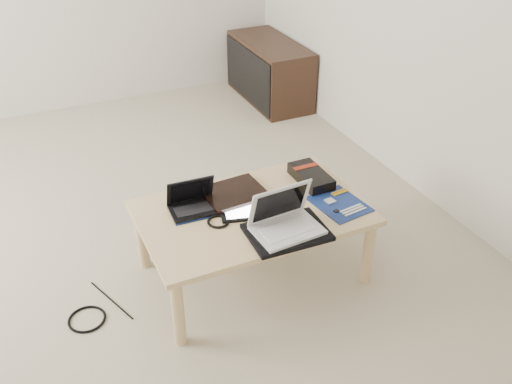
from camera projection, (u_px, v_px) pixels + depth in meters
name	position (u px, v px, depth m)	size (l,w,h in m)	color
ground	(99.00, 244.00, 3.22)	(4.00, 4.00, 0.00)	#B4A692
coffee_table	(253.00, 218.00, 2.82)	(1.10, 0.70, 0.40)	tan
media_cabinet	(269.00, 71.00, 4.82)	(0.41, 0.90, 0.50)	#342215
book	(234.00, 194.00, 2.90)	(0.32, 0.27, 0.03)	black
netbook	(193.00, 204.00, 2.78)	(0.24, 0.18, 0.16)	black
tablet	(243.00, 211.00, 2.78)	(0.26, 0.23, 0.01)	black
remote	(265.00, 202.00, 2.84)	(0.07, 0.20, 0.02)	silver
neoprene_sleeve	(287.00, 232.00, 2.63)	(0.37, 0.27, 0.02)	black
white_laptop	(285.00, 221.00, 2.61)	(0.32, 0.24, 0.21)	silver
motherboard	(339.00, 204.00, 2.84)	(0.26, 0.31, 0.01)	#0C1F51
gpu_box	(311.00, 176.00, 3.01)	(0.14, 0.28, 0.06)	black
cable_coil	(218.00, 221.00, 2.71)	(0.11, 0.11, 0.01)	black
floor_cable_coil	(87.00, 319.00, 2.72)	(0.18, 0.18, 0.01)	black
floor_cable_trail	(111.00, 300.00, 2.83)	(0.01, 0.01, 0.37)	black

